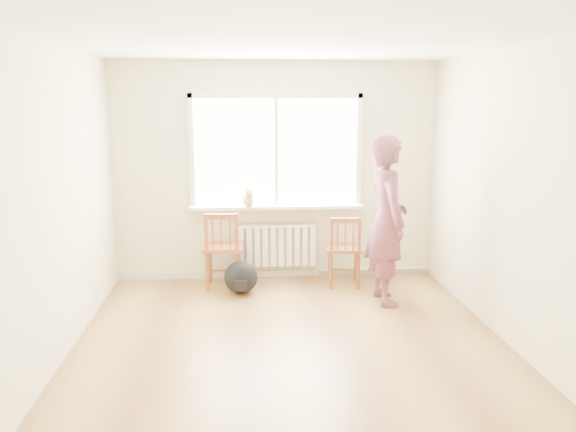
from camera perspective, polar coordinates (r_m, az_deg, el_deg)
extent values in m
plane|color=#A17B42|center=(5.19, 0.48, -13.59)|extent=(4.50, 4.50, 0.00)
plane|color=white|center=(4.73, 0.54, 17.57)|extent=(4.50, 4.50, 0.00)
cube|color=beige|center=(7.00, -1.21, 4.49)|extent=(4.00, 0.01, 2.70)
cube|color=white|center=(6.95, -1.21, 6.52)|extent=(2.00, 0.02, 1.30)
cube|color=white|center=(6.91, -1.22, 12.13)|extent=(2.12, 0.05, 0.06)
cube|color=white|center=(6.94, -9.77, 6.35)|extent=(0.06, 0.05, 1.42)
cube|color=white|center=(7.07, 7.21, 6.51)|extent=(0.06, 0.05, 1.42)
cube|color=white|center=(6.93, -1.20, 6.50)|extent=(0.04, 0.05, 1.30)
cube|color=white|center=(6.95, -1.14, 0.94)|extent=(2.15, 0.22, 0.04)
cube|color=white|center=(7.12, -1.16, -2.97)|extent=(1.00, 0.02, 0.55)
cube|color=white|center=(7.07, -1.13, -3.07)|extent=(1.00, 0.10, 0.51)
cube|color=white|center=(7.01, -1.14, -1.01)|extent=(1.00, 0.12, 0.03)
cylinder|color=silver|center=(7.38, 8.63, -5.35)|extent=(1.40, 0.04, 0.04)
cube|color=beige|center=(7.26, -1.16, -5.85)|extent=(4.00, 0.03, 0.08)
cube|color=#99532C|center=(6.76, -6.61, -3.16)|extent=(0.49, 0.47, 0.04)
cylinder|color=#99532C|center=(6.99, -4.98, -4.78)|extent=(0.04, 0.04, 0.50)
cylinder|color=#99532C|center=(7.02, -7.89, -4.78)|extent=(0.04, 0.04, 0.50)
cylinder|color=#99532C|center=(6.64, -5.15, -5.63)|extent=(0.04, 0.04, 0.50)
cylinder|color=#99532C|center=(6.68, -8.22, -5.62)|extent=(0.04, 0.04, 0.50)
cylinder|color=#99532C|center=(6.58, -5.19, -3.78)|extent=(0.04, 0.04, 0.95)
cylinder|color=#99532C|center=(6.61, -8.27, -3.78)|extent=(0.04, 0.04, 0.95)
cube|color=#99532C|center=(6.50, -6.82, -0.04)|extent=(0.38, 0.06, 0.06)
cylinder|color=#99532C|center=(6.53, -5.91, -1.76)|extent=(0.02, 0.02, 0.38)
cylinder|color=#99532C|center=(6.54, -6.78, -1.76)|extent=(0.02, 0.02, 0.38)
cylinder|color=#99532C|center=(6.55, -7.66, -1.76)|extent=(0.02, 0.02, 0.38)
cube|color=#99532C|center=(6.85, 5.70, -3.28)|extent=(0.47, 0.45, 0.04)
cylinder|color=#99532C|center=(7.08, 6.89, -4.75)|extent=(0.04, 0.04, 0.46)
cylinder|color=#99532C|center=(7.06, 4.22, -4.76)|extent=(0.04, 0.04, 0.46)
cylinder|color=#99532C|center=(6.77, 7.17, -5.52)|extent=(0.04, 0.04, 0.46)
cylinder|color=#99532C|center=(6.74, 4.38, -5.53)|extent=(0.04, 0.04, 0.46)
cylinder|color=#99532C|center=(6.71, 7.22, -3.84)|extent=(0.04, 0.04, 0.87)
cylinder|color=#99532C|center=(6.69, 4.41, -3.85)|extent=(0.04, 0.04, 0.87)
cube|color=#99532C|center=(6.60, 5.88, -0.44)|extent=(0.36, 0.07, 0.06)
cylinder|color=#99532C|center=(6.65, 6.65, -2.00)|extent=(0.02, 0.02, 0.35)
cylinder|color=#99532C|center=(6.64, 5.85, -2.00)|extent=(0.02, 0.02, 0.35)
cylinder|color=#99532C|center=(6.64, 5.06, -2.00)|extent=(0.02, 0.02, 0.35)
imported|color=#B63C6B|center=(6.24, 10.01, -0.44)|extent=(0.49, 0.71, 1.86)
ellipsoid|color=beige|center=(6.85, -4.04, 1.72)|extent=(0.19, 0.26, 0.18)
sphere|color=beige|center=(6.72, -3.96, 2.33)|extent=(0.10, 0.10, 0.10)
cone|color=beige|center=(6.71, -4.20, 2.75)|extent=(0.03, 0.03, 0.04)
cone|color=beige|center=(6.71, -3.73, 2.76)|extent=(0.03, 0.03, 0.04)
cylinder|color=beige|center=(6.99, -4.13, 1.44)|extent=(0.03, 0.17, 0.02)
cylinder|color=beige|center=(6.76, -4.20, 1.19)|extent=(0.02, 0.02, 0.09)
cylinder|color=beige|center=(6.77, -3.73, 1.21)|extent=(0.02, 0.02, 0.09)
ellipsoid|color=black|center=(6.61, -4.82, -6.22)|extent=(0.44, 0.36, 0.39)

